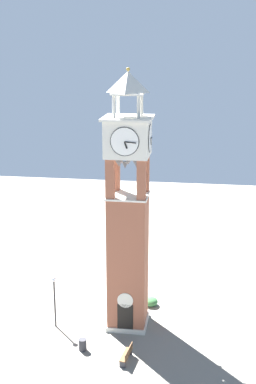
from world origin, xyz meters
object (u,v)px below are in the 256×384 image
at_px(park_bench, 127,354).
at_px(lamp_post, 54,292).
at_px(trash_bin, 83,345).
at_px(clock_tower, 128,224).

height_order(park_bench, lamp_post, lamp_post).
xyz_separation_m(park_bench, trash_bin, (-3.07, 0.76, -0.08)).
distance_m(clock_tower, park_bench, 8.50).
bearing_deg(park_bench, lamp_post, 149.54).
height_order(clock_tower, lamp_post, clock_tower).
relative_size(lamp_post, trash_bin, 4.87).
bearing_deg(park_bench, trash_bin, 166.03).
distance_m(park_bench, lamp_post, 6.95).
xyz_separation_m(clock_tower, trash_bin, (-2.48, -3.71, -7.29)).
distance_m(clock_tower, lamp_post, 7.21).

